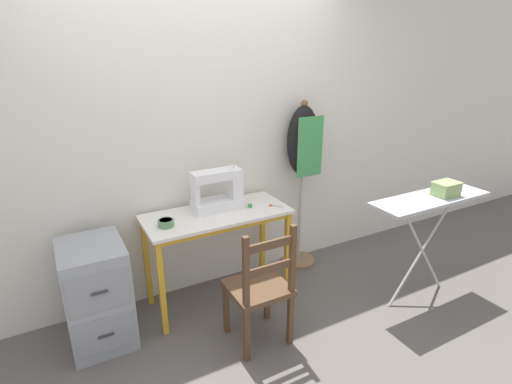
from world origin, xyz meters
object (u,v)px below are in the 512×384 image
Objects in this scene: fabric_bowl at (166,223)px; ironing_board at (430,204)px; sewing_machine at (220,191)px; scissors at (274,206)px; thread_spool_near_machine at (250,205)px; filing_cabinet at (97,294)px; storage_box at (446,189)px; dress_form at (303,151)px; wooden_chair at (260,289)px.

fabric_bowl is 2.00m from ironing_board.
scissors is (0.40, -0.16, -0.15)m from sewing_machine.
ironing_board is (1.18, -0.73, 0.04)m from thread_spool_near_machine.
sewing_machine reaches higher than filing_cabinet.
fabric_bowl reaches higher than filing_cabinet.
thread_spool_near_machine is 0.21× the size of storage_box.
dress_form is at bearing 31.25° from scissors.
thread_spool_near_machine is 0.05× the size of filing_cabinet.
thread_spool_near_machine is (-0.18, 0.06, 0.02)m from scissors.
scissors is 0.63m from dress_form.
dress_form reaches higher than wooden_chair.
fabric_bowl is 2.14m from storage_box.
ironing_board is (1.41, -0.16, 0.40)m from wooden_chair.
wooden_chair reaches higher than ironing_board.
storage_box is (0.68, -0.96, -0.16)m from dress_form.
ironing_board is at bearing 170.85° from storage_box.
sewing_machine is at bearing -172.22° from dress_form.
storage_box is at bearing -31.12° from scissors.
fabric_bowl is 0.81m from wooden_chair.
scissors is 0.07× the size of dress_form.
thread_spool_near_machine is at bearing 160.27° from scissors.
fabric_bowl is (-0.47, -0.12, -0.12)m from sewing_machine.
thread_spool_near_machine reaches higher than filing_cabinet.
wooden_chair is at bearing -111.68° from thread_spool_near_machine.
sewing_machine is at bearing 88.87° from wooden_chair.
storage_box reaches higher than wooden_chair.
scissors is 1.20m from ironing_board.
wooden_chair is at bearing 173.38° from storage_box.
filing_cabinet is at bearing -173.02° from dress_form.
filing_cabinet is 2.69m from storage_box.
dress_form reaches higher than sewing_machine.
dress_form reaches higher than fabric_bowl.
fabric_bowl is at bearing 177.33° from scissors.
dress_form is 7.83× the size of storage_box.
wooden_chair is (0.46, -0.55, -0.37)m from fabric_bowl.
sewing_machine reaches higher than scissors.
sewing_machine is 0.40× the size of ironing_board.
filing_cabinet is 3.75× the size of storage_box.
ironing_board is (0.55, -0.94, -0.28)m from dress_form.
thread_spool_near_machine is at bearing 0.67° from filing_cabinet.
filing_cabinet is at bearing 163.32° from ironing_board.
fabric_bowl is 0.57× the size of storage_box.
scissors is at bearing -2.67° from fabric_bowl.
fabric_bowl is at bearing -1.12° from filing_cabinet.
ironing_board is (1.87, -0.71, 0.03)m from fabric_bowl.
sewing_machine is 1.75m from storage_box.
wooden_chair reaches higher than fabric_bowl.
thread_spool_near_machine is 0.04× the size of ironing_board.
storage_box is at bearing -28.92° from sewing_machine.
ironing_board is 5.12× the size of storage_box.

